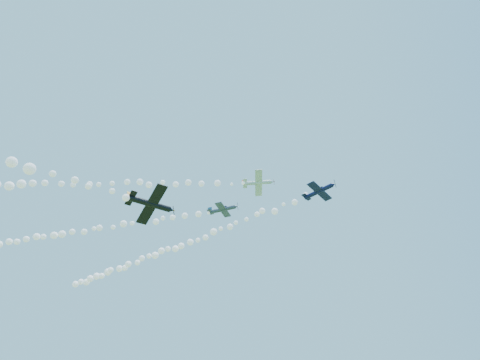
% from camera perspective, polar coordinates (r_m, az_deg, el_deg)
% --- Properties ---
extents(plane_white, '(7.09, 7.36, 2.40)m').
position_cam_1_polar(plane_white, '(86.53, 2.64, -0.38)').
color(plane_white, silver).
extents(smoke_trail_white, '(78.76, 22.61, 3.00)m').
position_cam_1_polar(smoke_trail_white, '(94.75, -24.18, -0.59)').
color(smoke_trail_white, white).
extents(plane_navy, '(7.48, 7.94, 2.11)m').
position_cam_1_polar(plane_navy, '(84.18, 11.24, -1.55)').
color(plane_navy, '#0C1038').
extents(smoke_trail_navy, '(78.16, 34.20, 2.97)m').
position_cam_1_polar(smoke_trail_navy, '(107.79, -10.21, -9.72)').
color(smoke_trail_navy, white).
extents(plane_grey, '(6.60, 6.78, 1.74)m').
position_cam_1_polar(plane_grey, '(80.79, -2.43, -4.20)').
color(plane_grey, '#383F52').
extents(smoke_trail_grey, '(82.51, 3.47, 3.00)m').
position_cam_1_polar(smoke_trail_grey, '(101.33, -26.60, -7.41)').
color(smoke_trail_grey, white).
extents(plane_black, '(6.92, 6.83, 3.01)m').
position_cam_1_polar(plane_black, '(62.21, -12.49, -3.37)').
color(plane_black, black).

